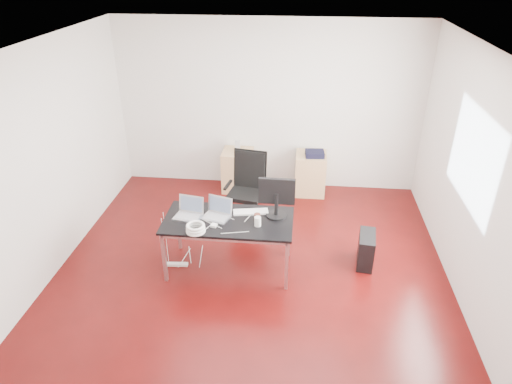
# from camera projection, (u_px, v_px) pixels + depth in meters

# --- Properties ---
(room_shell) EXTENTS (5.00, 5.00, 5.00)m
(room_shell) POSITION_uv_depth(u_px,v_px,m) (254.00, 172.00, 5.28)
(room_shell) COLOR #3C0706
(room_shell) RESTS_ON ground
(desk) EXTENTS (1.60, 0.80, 0.73)m
(desk) POSITION_uv_depth(u_px,v_px,m) (228.00, 223.00, 5.66)
(desk) COLOR black
(desk) RESTS_ON ground
(office_chair) EXTENTS (0.55, 0.57, 1.08)m
(office_chair) POSITION_uv_depth(u_px,v_px,m) (247.00, 185.00, 6.72)
(office_chair) COLOR black
(office_chair) RESTS_ON ground
(filing_cabinet_left) EXTENTS (0.50, 0.50, 0.70)m
(filing_cabinet_left) POSITION_uv_depth(u_px,v_px,m) (238.00, 170.00, 7.77)
(filing_cabinet_left) COLOR tan
(filing_cabinet_left) RESTS_ON ground
(filing_cabinet_right) EXTENTS (0.50, 0.50, 0.70)m
(filing_cabinet_right) POSITION_uv_depth(u_px,v_px,m) (310.00, 173.00, 7.66)
(filing_cabinet_right) COLOR tan
(filing_cabinet_right) RESTS_ON ground
(pc_tower) EXTENTS (0.25, 0.47, 0.44)m
(pc_tower) POSITION_uv_depth(u_px,v_px,m) (366.00, 249.00, 5.95)
(pc_tower) COLOR black
(pc_tower) RESTS_ON ground
(wastebasket) EXTENTS (0.30, 0.30, 0.28)m
(wastebasket) POSITION_uv_depth(u_px,v_px,m) (259.00, 182.00, 7.86)
(wastebasket) COLOR black
(wastebasket) RESTS_ON ground
(power_strip) EXTENTS (0.30, 0.08, 0.04)m
(power_strip) POSITION_uv_depth(u_px,v_px,m) (177.00, 264.00, 6.00)
(power_strip) COLOR white
(power_strip) RESTS_ON ground
(laptop_left) EXTENTS (0.37, 0.31, 0.23)m
(laptop_left) POSITION_uv_depth(u_px,v_px,m) (189.00, 212.00, 5.69)
(laptop_left) COLOR silver
(laptop_left) RESTS_ON desk
(laptop_right) EXTENTS (0.39, 0.34, 0.23)m
(laptop_right) POSITION_uv_depth(u_px,v_px,m) (218.00, 212.00, 5.68)
(laptop_right) COLOR silver
(laptop_right) RESTS_ON desk
(monitor) EXTENTS (0.45, 0.26, 0.51)m
(monitor) POSITION_uv_depth(u_px,v_px,m) (277.00, 195.00, 5.60)
(monitor) COLOR black
(monitor) RESTS_ON desk
(keyboard) EXTENTS (0.46, 0.22, 0.02)m
(keyboard) POSITION_uv_depth(u_px,v_px,m) (251.00, 212.00, 5.78)
(keyboard) COLOR white
(keyboard) RESTS_ON desk
(cup_white) EXTENTS (0.10, 0.10, 0.12)m
(cup_white) POSITION_uv_depth(u_px,v_px,m) (258.00, 221.00, 5.49)
(cup_white) COLOR white
(cup_white) RESTS_ON desk
(cup_brown) EXTENTS (0.09, 0.09, 0.10)m
(cup_brown) POSITION_uv_depth(u_px,v_px,m) (257.00, 217.00, 5.59)
(cup_brown) COLOR #58281E
(cup_brown) RESTS_ON desk
(cable_coil) EXTENTS (0.24, 0.24, 0.11)m
(cable_coil) POSITION_uv_depth(u_px,v_px,m) (196.00, 228.00, 5.36)
(cable_coil) COLOR white
(cable_coil) RESTS_ON desk
(power_adapter) EXTENTS (0.08, 0.08, 0.03)m
(power_adapter) POSITION_uv_depth(u_px,v_px,m) (214.00, 225.00, 5.49)
(power_adapter) COLOR white
(power_adapter) RESTS_ON desk
(speaker) EXTENTS (0.10, 0.09, 0.18)m
(speaker) POSITION_uv_depth(u_px,v_px,m) (237.00, 146.00, 7.58)
(speaker) COLOR #9E9E9E
(speaker) RESTS_ON filing_cabinet_left
(navy_garment) EXTENTS (0.32, 0.26, 0.09)m
(navy_garment) POSITION_uv_depth(u_px,v_px,m) (315.00, 154.00, 7.40)
(navy_garment) COLOR black
(navy_garment) RESTS_ON filing_cabinet_right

